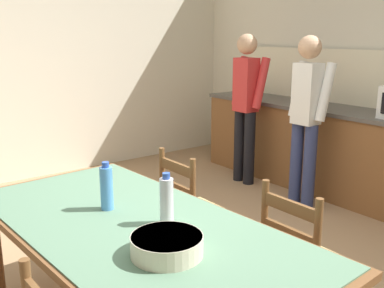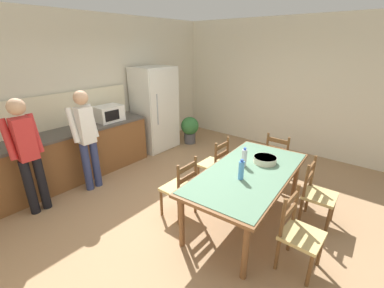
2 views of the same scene
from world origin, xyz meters
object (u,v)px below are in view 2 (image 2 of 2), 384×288
at_px(chair_side_near_left, 299,233).
at_px(person_at_counter, 86,136).
at_px(bottle_near_centre, 241,170).
at_px(refrigerator, 155,109).
at_px(chair_head_end, 278,158).
at_px(potted_plant, 190,128).
at_px(chair_side_far_left, 180,188).
at_px(bottle_off_centre, 244,158).
at_px(person_at_sink, 27,152).
at_px(serving_bowl, 265,159).
at_px(dining_table, 249,176).
at_px(chair_side_far_right, 215,164).
at_px(microwave, 109,113).
at_px(chair_side_near_right, 317,194).

height_order(chair_side_near_left, person_at_counter, person_at_counter).
bearing_deg(person_at_counter, bottle_near_centre, -165.47).
relative_size(refrigerator, chair_head_end, 2.07).
relative_size(chair_side_near_left, potted_plant, 1.36).
bearing_deg(chair_side_far_left, refrigerator, -126.72).
xyz_separation_m(bottle_off_centre, potted_plant, (1.71, 2.40, -0.49)).
bearing_deg(person_at_sink, serving_bowl, -139.70).
bearing_deg(dining_table, chair_side_far_right, 63.41).
distance_m(microwave, chair_head_end, 3.30).
relative_size(bottle_near_centre, chair_side_near_right, 0.30).
bearing_deg(chair_head_end, potted_plant, -10.41).
bearing_deg(serving_bowl, chair_side_near_left, -135.28).
xyz_separation_m(chair_side_near_left, person_at_sink, (-1.36, 3.32, 0.51)).
bearing_deg(bottle_off_centre, potted_plant, 54.48).
distance_m(refrigerator, chair_head_end, 2.92).
relative_size(chair_head_end, chair_side_far_right, 1.00).
distance_m(chair_side_far_right, person_at_counter, 2.16).
distance_m(dining_table, chair_side_far_left, 0.97).
distance_m(refrigerator, chair_side_near_right, 3.81).
height_order(chair_side_near_left, chair_side_far_left, same).
bearing_deg(dining_table, chair_side_far_left, 124.54).
distance_m(chair_side_near_right, chair_side_far_right, 1.61).
bearing_deg(refrigerator, chair_side_near_right, -98.43).
xyz_separation_m(bottle_off_centre, chair_side_far_right, (0.32, 0.70, -0.44)).
bearing_deg(person_at_sink, person_at_counter, -91.32).
bearing_deg(chair_side_far_left, chair_head_end, 159.77).
bearing_deg(chair_side_near_left, chair_side_near_right, 5.19).
height_order(chair_side_near_right, chair_head_end, same).
xyz_separation_m(chair_side_far_left, potted_plant, (2.34, 1.76, -0.06)).
xyz_separation_m(serving_bowl, chair_side_near_left, (-0.79, -0.78, -0.36)).
relative_size(bottle_near_centre, person_at_counter, 0.16).
bearing_deg(person_at_counter, bottle_off_centre, -156.69).
height_order(chair_side_near_right, person_at_counter, person_at_counter).
bearing_deg(microwave, serving_bowl, -80.69).
relative_size(dining_table, chair_head_end, 2.39).
xyz_separation_m(person_at_sink, potted_plant, (3.58, 0.05, -0.57)).
bearing_deg(refrigerator, chair_side_far_left, -126.35).
xyz_separation_m(microwave, serving_bowl, (0.50, -3.03, -0.28)).
xyz_separation_m(bottle_off_centre, chair_head_end, (1.25, -0.04, -0.44)).
relative_size(bottle_off_centre, person_at_sink, 0.16).
relative_size(chair_side_near_right, chair_head_end, 1.00).
bearing_deg(person_at_counter, chair_side_near_right, -156.06).
relative_size(dining_table, person_at_counter, 1.29).
distance_m(person_at_sink, potted_plant, 3.63).
relative_size(microwave, serving_bowl, 1.56).
relative_size(refrigerator, chair_side_near_right, 2.07).
distance_m(dining_table, chair_head_end, 1.37).
bearing_deg(bottle_near_centre, chair_side_far_right, 51.37).
distance_m(microwave, chair_side_far_left, 2.34).
relative_size(bottle_near_centre, chair_side_far_left, 0.30).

